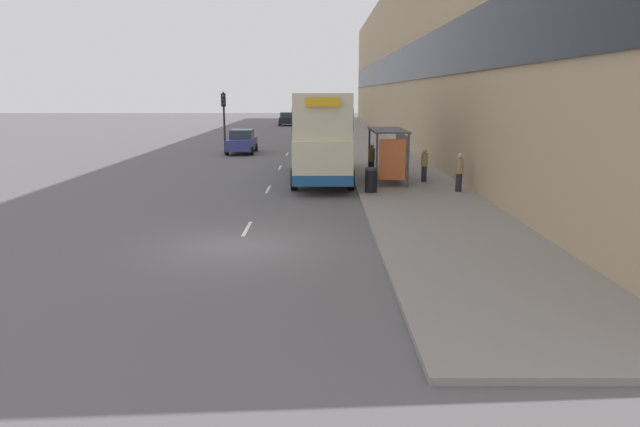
{
  "coord_description": "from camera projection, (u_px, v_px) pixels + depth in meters",
  "views": [
    {
      "loc": [
        2.36,
        -15.82,
        4.31
      ],
      "look_at": [
        2.5,
        14.18,
        -2.05
      ],
      "focal_mm": 32.0,
      "sensor_mm": 36.0,
      "label": 1
    }
  ],
  "objects": [
    {
      "name": "car_1",
      "position": [
        320.0,
        121.0,
        70.0
      ],
      "size": [
        2.04,
        4.47,
        1.85
      ],
      "color": "silver",
      "rests_on": "ground_plane"
    },
    {
      "name": "car_3",
      "position": [
        239.0,
        142.0,
        41.35
      ],
      "size": [
        1.98,
        4.24,
        1.71
      ],
      "rotation": [
        0.0,
        0.0,
        3.14
      ],
      "color": "navy",
      "rests_on": "ground_plane"
    },
    {
      "name": "car_2",
      "position": [
        319.0,
        118.0,
        81.25
      ],
      "size": [
        2.05,
        4.28,
        1.73
      ],
      "color": "silver",
      "rests_on": "ground_plane"
    },
    {
      "name": "litter_bin",
      "position": [
        369.0,
        180.0,
        24.33
      ],
      "size": [
        0.55,
        0.55,
        1.05
      ],
      "color": "black",
      "rests_on": "ground_plane"
    },
    {
      "name": "lane_mark_1",
      "position": [
        266.0,
        189.0,
        25.93
      ],
      "size": [
        0.12,
        2.0,
        0.01
      ],
      "color": "silver",
      "rests_on": "ground_plane"
    },
    {
      "name": "lane_mark_2",
      "position": [
        277.0,
        168.0,
        33.44
      ],
      "size": [
        0.12,
        2.0,
        0.01
      ],
      "color": "silver",
      "rests_on": "ground_plane"
    },
    {
      "name": "lane_mark_4",
      "position": [
        290.0,
        145.0,
        48.46
      ],
      "size": [
        0.12,
        2.0,
        0.01
      ],
      "color": "silver",
      "rests_on": "ground_plane"
    },
    {
      "name": "pedestrian_3",
      "position": [
        394.0,
        161.0,
        28.73
      ],
      "size": [
        0.31,
        0.31,
        1.59
      ],
      "color": "#23232D",
      "rests_on": "ground_plane"
    },
    {
      "name": "double_decker_bus_near",
      "position": [
        320.0,
        134.0,
        28.61
      ],
      "size": [
        2.85,
        10.89,
        4.3
      ],
      "color": "beige",
      "rests_on": "ground_plane"
    },
    {
      "name": "bus_shelter",
      "position": [
        389.0,
        145.0,
        26.93
      ],
      "size": [
        1.6,
        4.2,
        2.48
      ],
      "color": "#4C4C51",
      "rests_on": "ground_plane"
    },
    {
      "name": "terrace_facade",
      "position": [
        405.0,
        60.0,
        52.56
      ],
      "size": [
        3.1,
        93.0,
        14.49
      ],
      "color": "tan",
      "rests_on": "ground_plane"
    },
    {
      "name": "pedestrian_1",
      "position": [
        456.0,
        172.0,
        24.44
      ],
      "size": [
        0.33,
        0.33,
        1.65
      ],
      "color": "#23232D",
      "rests_on": "ground_plane"
    },
    {
      "name": "pedestrian_at_shelter",
      "position": [
        422.0,
        165.0,
        27.18
      ],
      "size": [
        0.31,
        0.31,
        1.57
      ],
      "color": "#23232D",
      "rests_on": "ground_plane"
    },
    {
      "name": "lane_mark_7",
      "position": [
        298.0,
        128.0,
        70.98
      ],
      "size": [
        0.12,
        2.0,
        0.01
      ],
      "color": "silver",
      "rests_on": "ground_plane"
    },
    {
      "name": "car_0",
      "position": [
        284.0,
        119.0,
        76.56
      ],
      "size": [
        1.97,
        3.93,
        1.75
      ],
      "rotation": [
        0.0,
        0.0,
        3.14
      ],
      "color": "black",
      "rests_on": "ground_plane"
    },
    {
      "name": "lane_mark_3",
      "position": [
        285.0,
        154.0,
        40.95
      ],
      "size": [
        0.12,
        2.0,
        0.01
      ],
      "color": "silver",
      "rests_on": "ground_plane"
    },
    {
      "name": "lane_mark_6",
      "position": [
        296.0,
        132.0,
        63.47
      ],
      "size": [
        0.12,
        2.0,
        0.01
      ],
      "color": "silver",
      "rests_on": "ground_plane"
    },
    {
      "name": "lane_mark_0",
      "position": [
        245.0,
        229.0,
        18.42
      ],
      "size": [
        0.12,
        2.0,
        0.01
      ],
      "color": "silver",
      "rests_on": "ground_plane"
    },
    {
      "name": "pavement",
      "position": [
        361.0,
        139.0,
        54.03
      ],
      "size": [
        5.0,
        93.0,
        0.14
      ],
      "color": "gray",
      "rests_on": "ground_plane"
    },
    {
      "name": "lane_mark_8",
      "position": [
        300.0,
        125.0,
        78.49
      ],
      "size": [
        0.12,
        2.0,
        0.01
      ],
      "color": "silver",
      "rests_on": "ground_plane"
    },
    {
      "name": "traffic_light_far_kerb",
      "position": [
        221.0,
        113.0,
        39.98
      ],
      "size": [
        0.3,
        0.32,
        4.37
      ],
      "color": "black",
      "rests_on": "ground_plane"
    },
    {
      "name": "ground_plane",
      "position": [
        235.0,
        246.0,
        16.36
      ],
      "size": [
        220.0,
        220.0,
        0.0
      ],
      "primitive_type": "plane",
      "color": "#5B595B"
    },
    {
      "name": "pedestrian_2",
      "position": [
        369.0,
        160.0,
        28.84
      ],
      "size": [
        0.32,
        0.32,
        1.64
      ],
      "color": "#23232D",
      "rests_on": "ground_plane"
    },
    {
      "name": "lane_mark_5",
      "position": [
        293.0,
        138.0,
        55.96
      ],
      "size": [
        0.12,
        2.0,
        0.01
      ],
      "color": "silver",
      "rests_on": "ground_plane"
    }
  ]
}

